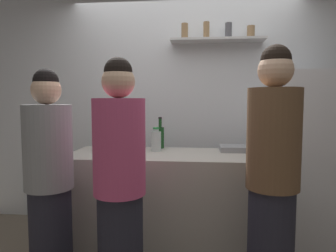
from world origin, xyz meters
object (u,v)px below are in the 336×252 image
Objects in this scene: water_bottle_plastic at (156,140)px; person_pink_top at (120,188)px; wine_bottle_amber_glass at (258,141)px; baking_pan at (238,149)px; utensil_holder at (98,145)px; person_grey_hoodie at (49,184)px; refrigerator at (307,157)px; person_brown_jacket at (272,181)px; wine_bottle_green_glass at (160,137)px.

water_bottle_plastic is 0.94m from person_pink_top.
wine_bottle_amber_glass is 1.50× the size of water_bottle_plastic.
utensil_holder is at bearing -176.79° from baking_pan.
person_pink_top reaches higher than person_grey_hoodie.
water_bottle_plastic reaches higher than utensil_holder.
person_brown_jacket is at bearing -119.41° from refrigerator.
person_pink_top is at bearing -97.42° from water_bottle_plastic.
baking_pan is 0.20× the size of person_pink_top.
water_bottle_plastic is at bearing -95.73° from wine_bottle_green_glass.
refrigerator is 2.37m from person_grey_hoodie.
refrigerator reaches higher than wine_bottle_amber_glass.
baking_pan is at bearing -165.94° from refrigerator.
utensil_holder is 1.02m from person_pink_top.
wine_bottle_green_glass is 1.33m from person_brown_jacket.
baking_pan is 0.21× the size of person_grey_hoodie.
wine_bottle_amber_glass is 0.71m from person_brown_jacket.
person_pink_top is (-0.89, -0.98, -0.12)m from baking_pan.
person_grey_hoodie is (-0.56, 0.15, -0.03)m from person_pink_top.
person_grey_hoodie is (-1.59, -0.63, -0.25)m from wine_bottle_amber_glass.
person_pink_top reaches higher than wine_bottle_green_glass.
wine_bottle_amber_glass is (-0.56, -0.37, 0.21)m from refrigerator.
utensil_holder is 0.13× the size of person_grey_hoodie.
wine_bottle_amber_glass is (0.90, -0.31, 0.01)m from wine_bottle_green_glass.
wine_bottle_amber_glass is 0.20× the size of person_pink_top.
person_brown_jacket is at bearing -83.57° from baking_pan.
water_bottle_plastic reaches higher than baking_pan.
refrigerator is 1.47m from wine_bottle_green_glass.
wine_bottle_green_glass is at bearing 160.98° from wine_bottle_amber_glass.
wine_bottle_green_glass is at bearing 84.27° from water_bottle_plastic.
person_pink_top reaches higher than baking_pan.
baking_pan is at bearing 125.37° from wine_bottle_amber_glass.
person_brown_jacket reaches higher than refrigerator.
utensil_holder is at bearing 175.26° from wine_bottle_amber_glass.
person_brown_jacket reaches higher than person_grey_hoodie.
wine_bottle_green_glass is 0.95m from wine_bottle_amber_glass.
wine_bottle_green_glass is (0.58, 0.19, 0.06)m from utensil_holder.
baking_pan is at bearing 4.82° from water_bottle_plastic.
refrigerator is 5.31× the size of wine_bottle_green_glass.
person_grey_hoodie is at bearing -131.52° from water_bottle_plastic.
refrigerator reaches higher than person_pink_top.
refrigerator is 0.70m from wine_bottle_amber_glass.
water_bottle_plastic is (-0.02, -0.18, -0.02)m from wine_bottle_green_glass.
refrigerator is 4.92× the size of baking_pan.
refrigerator is 7.38× the size of water_bottle_plastic.
refrigerator is 0.73m from baking_pan.
refrigerator is at bearing -125.83° from person_pink_top.
refrigerator is at bearing 9.26° from water_bottle_plastic.
refrigerator is 4.91× the size of wine_bottle_amber_glass.
wine_bottle_amber_glass is at bearing -54.63° from baking_pan.
refrigerator is 1.50m from water_bottle_plastic.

